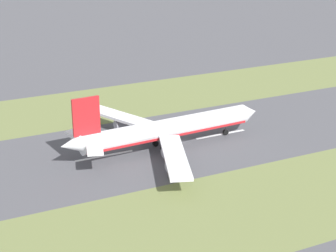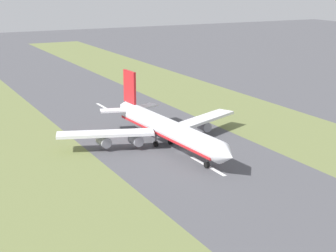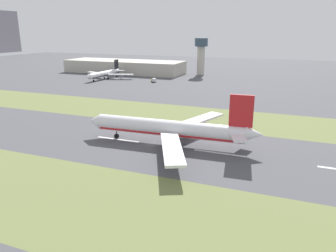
# 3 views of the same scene
# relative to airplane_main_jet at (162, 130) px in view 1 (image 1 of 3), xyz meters

# --- Properties ---
(ground_plane) EXTENTS (800.00, 800.00, 0.00)m
(ground_plane) POSITION_rel_airplane_main_jet_xyz_m (-2.26, 7.62, -6.02)
(ground_plane) COLOR #4C4C51
(grass_median_west) EXTENTS (40.00, 600.00, 0.01)m
(grass_median_west) POSITION_rel_airplane_main_jet_xyz_m (-47.26, 7.62, -6.02)
(grass_median_west) COLOR olive
(grass_median_west) RESTS_ON ground
(grass_median_east) EXTENTS (40.00, 600.00, 0.01)m
(grass_median_east) POSITION_rel_airplane_main_jet_xyz_m (42.74, 7.62, -6.02)
(grass_median_east) COLOR olive
(grass_median_east) RESTS_ON ground
(centreline_dash_mid) EXTENTS (1.20, 18.00, 0.01)m
(centreline_dash_mid) POSITION_rel_airplane_main_jet_xyz_m (-2.26, -18.10, -6.01)
(centreline_dash_mid) COLOR silver
(centreline_dash_mid) RESTS_ON ground
(centreline_dash_far) EXTENTS (1.20, 18.00, 0.01)m
(centreline_dash_far) POSITION_rel_airplane_main_jet_xyz_m (-2.26, 21.90, -6.01)
(centreline_dash_far) COLOR silver
(centreline_dash_far) RESTS_ON ground
(airplane_main_jet) EXTENTS (64.05, 67.20, 20.20)m
(airplane_main_jet) POSITION_rel_airplane_main_jet_xyz_m (0.00, 0.00, 0.00)
(airplane_main_jet) COLOR white
(airplane_main_jet) RESTS_ON ground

